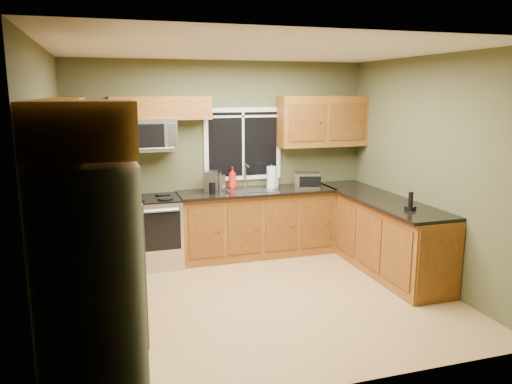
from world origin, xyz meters
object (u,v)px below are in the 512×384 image
cordless_phone (410,205)px  microwave (146,135)px  soap_bottle_b (274,180)px  coffee_maker (211,183)px  toaster_oven (306,180)px  soap_bottle_c (221,184)px  refrigerator (92,281)px  kettle (220,181)px  soap_bottle_a (232,178)px  paper_towel_roll (271,177)px  range (151,231)px

cordless_phone → microwave: bearing=147.3°
soap_bottle_b → coffee_maker: bearing=-173.2°
toaster_oven → cordless_phone: size_ratio=1.92×
cordless_phone → soap_bottle_b: bearing=120.2°
microwave → soap_bottle_c: (0.99, 0.03, -0.71)m
refrigerator → kettle: (1.67, 2.95, 0.16)m
refrigerator → microwave: 3.10m
soap_bottle_a → refrigerator: bearing=-121.8°
paper_towel_roll → cordless_phone: paper_towel_roll is taller
paper_towel_roll → soap_bottle_a: 0.55m
toaster_oven → soap_bottle_b: 0.47m
refrigerator → soap_bottle_a: refrigerator is taller
refrigerator → toaster_oven: size_ratio=4.39×
coffee_maker → soap_bottle_b: coffee_maker is taller
soap_bottle_c → range: bearing=-170.2°
coffee_maker → soap_bottle_a: (0.35, 0.21, 0.01)m
microwave → soap_bottle_a: bearing=4.6°
refrigerator → kettle: bearing=60.5°
coffee_maker → soap_bottle_c: size_ratio=1.90×
soap_bottle_b → cordless_phone: (1.04, -1.79, -0.04)m
paper_towel_roll → soap_bottle_c: paper_towel_roll is taller
soap_bottle_a → cordless_phone: size_ratio=1.42×
toaster_oven → soap_bottle_a: 1.05m
coffee_maker → cordless_phone: size_ratio=1.38×
range → paper_towel_roll: bearing=2.8°
refrigerator → soap_bottle_c: 3.39m
microwave → soap_bottle_c: bearing=2.0°
refrigerator → range: bearing=76.0°
kettle → paper_towel_roll: paper_towel_roll is taller
refrigerator → soap_bottle_b: (2.44, 2.90, 0.14)m
microwave → soap_bottle_c: microwave is taller
soap_bottle_a → soap_bottle_c: 0.20m
microwave → paper_towel_roll: 1.82m
cordless_phone → soap_bottle_c: bearing=134.6°
range → coffee_maker: 1.02m
toaster_oven → cordless_phone: bearing=-69.1°
microwave → toaster_oven: bearing=-4.8°
microwave → toaster_oven: microwave is taller
kettle → soap_bottle_a: 0.20m
paper_towel_roll → cordless_phone: (1.09, -1.74, -0.09)m
soap_bottle_a → soap_bottle_b: bearing=-9.4°
toaster_oven → kettle: 1.22m
kettle → microwave: bearing=-177.4°
toaster_oven → kettle: bearing=169.2°
coffee_maker → soap_bottle_a: soap_bottle_a is taller
range → kettle: 1.16m
refrigerator → microwave: bearing=76.7°
range → toaster_oven: size_ratio=2.29×
toaster_oven → range: bearing=178.7°
soap_bottle_c → cordless_phone: size_ratio=0.72×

